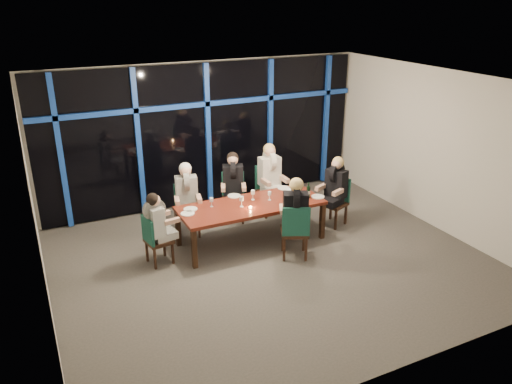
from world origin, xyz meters
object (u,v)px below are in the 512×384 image
(chair_far_mid, at_px, (233,194))
(diner_far_mid, at_px, (233,177))
(diner_far_left, at_px, (187,189))
(diner_near_mid, at_px, (295,206))
(diner_end_left, at_px, (157,218))
(chair_far_left, at_px, (187,207))
(diner_far_right, at_px, (270,169))
(wine_bottle, at_px, (308,192))
(diner_end_right, at_px, (335,181))
(chair_end_left, at_px, (154,238))
(chair_near_mid, at_px, (295,229))
(dining_table, at_px, (251,207))
(chair_end_right, at_px, (337,198))
(water_pitcher, at_px, (288,195))
(chair_far_right, at_px, (268,186))

(chair_far_mid, distance_m, diner_far_mid, 0.39)
(diner_far_left, distance_m, diner_near_mid, 2.10)
(diner_far_mid, relative_size, diner_end_left, 1.11)
(chair_far_left, height_order, diner_far_right, diner_far_right)
(diner_far_mid, height_order, diner_far_right, diner_far_right)
(diner_end_left, height_order, wine_bottle, diner_end_left)
(diner_end_right, bearing_deg, wine_bottle, -98.95)
(chair_end_left, xyz_separation_m, chair_near_mid, (2.19, -0.85, 0.07))
(chair_far_left, xyz_separation_m, chair_near_mid, (1.32, -1.75, 0.02))
(chair_far_left, height_order, diner_far_mid, diner_far_mid)
(chair_far_mid, bearing_deg, chair_end_left, -128.46)
(diner_far_left, relative_size, diner_end_left, 1.11)
(diner_end_right, bearing_deg, dining_table, -113.26)
(diner_far_mid, bearing_deg, diner_near_mid, -57.21)
(chair_far_left, distance_m, wine_bottle, 2.27)
(diner_far_right, bearing_deg, chair_end_right, -45.96)
(water_pitcher, bearing_deg, chair_far_mid, 126.87)
(chair_far_left, relative_size, wine_bottle, 3.16)
(diner_far_left, height_order, diner_near_mid, diner_near_mid)
(chair_near_mid, height_order, diner_end_left, diner_end_left)
(chair_end_left, relative_size, diner_far_mid, 0.92)
(chair_far_left, height_order, diner_far_left, diner_far_left)
(diner_end_left, bearing_deg, chair_far_left, -51.82)
(chair_near_mid, distance_m, diner_end_left, 2.30)
(chair_end_right, relative_size, water_pitcher, 4.39)
(chair_far_left, relative_size, diner_end_left, 1.14)
(dining_table, distance_m, diner_far_right, 1.35)
(chair_end_left, bearing_deg, diner_far_left, -55.99)
(chair_far_right, xyz_separation_m, diner_far_left, (-1.82, -0.28, 0.35))
(chair_near_mid, bearing_deg, diner_end_left, 2.61)
(chair_end_left, height_order, chair_near_mid, chair_near_mid)
(chair_far_left, relative_size, chair_far_right, 0.95)
(diner_far_left, bearing_deg, diner_far_mid, 23.80)
(dining_table, xyz_separation_m, chair_end_right, (1.84, -0.00, -0.16))
(wine_bottle, bearing_deg, chair_far_right, 97.81)
(chair_far_left, xyz_separation_m, diner_far_left, (-0.02, -0.08, 0.38))
(chair_near_mid, relative_size, diner_far_left, 1.06)
(chair_far_mid, distance_m, diner_end_right, 2.02)
(diner_far_left, height_order, diner_far_right, diner_far_right)
(diner_end_left, distance_m, water_pitcher, 2.39)
(chair_far_mid, bearing_deg, wine_bottle, -31.45)
(chair_far_left, distance_m, diner_end_left, 1.23)
(diner_far_mid, bearing_deg, chair_end_right, -7.85)
(chair_far_mid, bearing_deg, chair_far_left, -147.40)
(chair_far_right, bearing_deg, chair_end_left, -157.86)
(chair_far_mid, distance_m, diner_far_right, 0.89)
(diner_far_mid, bearing_deg, chair_end_left, -129.83)
(chair_far_left, relative_size, chair_end_left, 1.11)
(chair_far_left, xyz_separation_m, diner_far_right, (1.81, 0.11, 0.43))
(diner_end_left, bearing_deg, chair_near_mid, -121.86)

